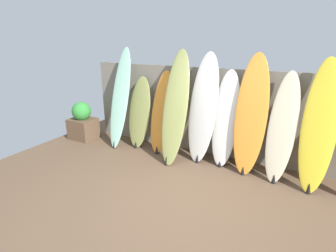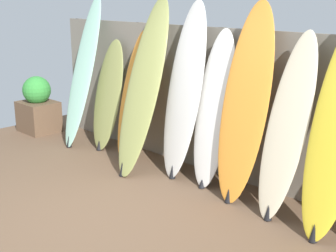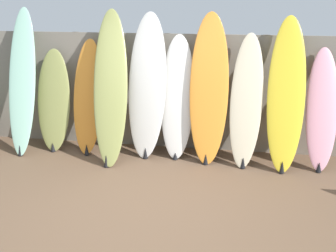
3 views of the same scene
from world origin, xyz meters
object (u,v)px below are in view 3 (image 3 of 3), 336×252
Objects in this scene: surfboard_yellow_8 at (286,96)px; surfboard_white_4 at (147,88)px; surfboard_seafoam_0 at (22,83)px; surfboard_orange_2 at (88,98)px; surfboard_cream_7 at (246,103)px; surfboard_olive_1 at (54,101)px; surfboard_orange_6 at (209,91)px; surfboard_olive_3 at (111,88)px; surfboard_white_5 at (177,99)px; surfboard_pink_9 at (322,110)px.

surfboard_white_4 is at bearing 177.11° from surfboard_yellow_8.
surfboard_orange_2 is at bearing 4.91° from surfboard_seafoam_0.
surfboard_cream_7 is (1.44, -0.07, -0.14)m from surfboard_white_4.
surfboard_cream_7 reaches higher than surfboard_orange_2.
surfboard_white_4 is at bearing -0.87° from surfboard_olive_1.
surfboard_orange_6 is at bearing -1.14° from surfboard_orange_2.
surfboard_olive_3 is 0.53m from surfboard_white_4.
surfboard_orange_2 is 0.83× the size of surfboard_yellow_8.
surfboard_seafoam_0 reaches higher than surfboard_orange_2.
surfboard_olive_1 is 0.75× the size of surfboard_yellow_8.
surfboard_orange_6 is (0.46, -0.05, 0.15)m from surfboard_white_5.
surfboard_olive_3 is at bearing -177.53° from surfboard_yellow_8.
surfboard_white_4 is 0.47m from surfboard_white_5.
surfboard_orange_2 is 0.93× the size of surfboard_cream_7.
surfboard_white_5 is 1.00m from surfboard_cream_7.
surfboard_orange_2 is (1.00, 0.09, -0.21)m from surfboard_seafoam_0.
surfboard_cream_7 is 1.05m from surfboard_pink_9.
surfboard_orange_6 reaches higher than surfboard_pink_9.
surfboard_olive_1 is at bearing 179.42° from surfboard_pink_9.
surfboard_orange_6 is at bearing -2.49° from surfboard_white_4.
surfboard_pink_9 is at bearing 0.81° from surfboard_orange_6.
surfboard_seafoam_0 is at bearing -179.07° from surfboard_pink_9.
surfboard_orange_6 is at bearing 1.00° from surfboard_seafoam_0.
surfboard_orange_6 is 0.55m from surfboard_cream_7.
surfboard_orange_2 is at bearing -179.81° from surfboard_white_4.
surfboard_seafoam_0 is at bearing -179.00° from surfboard_orange_6.
surfboard_seafoam_0 is 3.89m from surfboard_yellow_8.
surfboard_seafoam_0 reaches higher than surfboard_white_4.
surfboard_olive_1 is at bearing 14.71° from surfboard_seafoam_0.
surfboard_olive_3 reaches higher than surfboard_cream_7.
surfboard_cream_7 is at bearing -1.72° from surfboard_orange_2.
surfboard_seafoam_0 reaches higher than surfboard_olive_3.
surfboard_seafoam_0 is 1.04× the size of surfboard_yellow_8.
surfboard_seafoam_0 is 1.03× the size of surfboard_white_4.
surfboard_orange_6 reaches higher than surfboard_olive_1.
surfboard_olive_3 reaches higher than surfboard_pink_9.
surfboard_orange_6 is at bearing 176.30° from surfboard_cream_7.
surfboard_olive_1 is at bearing 179.73° from surfboard_white_5.
surfboard_white_5 reaches higher than surfboard_orange_2.
surfboard_olive_1 is 1.07m from surfboard_olive_3.
surfboard_orange_2 is at bearing -2.57° from surfboard_olive_1.
surfboard_olive_3 is at bearing -12.79° from surfboard_olive_1.
surfboard_orange_6 is (2.83, 0.05, -0.02)m from surfboard_seafoam_0.
surfboard_white_5 is at bearing 179.12° from surfboard_pink_9.
surfboard_pink_9 is (0.51, 0.08, -0.21)m from surfboard_yellow_8.
surfboard_yellow_8 is at bearing -2.02° from surfboard_olive_1.
surfboard_yellow_8 is at bearing 2.47° from surfboard_olive_3.
surfboard_seafoam_0 reaches higher than surfboard_cream_7.
surfboard_pink_9 is (4.40, 0.07, -0.24)m from surfboard_seafoam_0.
surfboard_white_4 is at bearing 179.60° from surfboard_pink_9.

